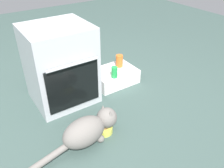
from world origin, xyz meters
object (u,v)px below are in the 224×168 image
(soda_can, at_px, (114,72))
(cat, at_px, (89,129))
(oven, at_px, (60,65))
(food_bowl, at_px, (105,129))
(sauce_jar, at_px, (119,61))
(pantry_cabinet, at_px, (114,76))

(soda_can, bearing_deg, cat, -139.20)
(oven, distance_m, cat, 0.72)
(food_bowl, distance_m, soda_can, 0.69)
(sauce_jar, bearing_deg, soda_can, -137.23)
(sauce_jar, bearing_deg, pantry_cabinet, -157.10)
(cat, distance_m, soda_can, 0.80)
(cat, xyz_separation_m, soda_can, (0.60, 0.52, 0.09))
(soda_can, bearing_deg, sauce_jar, 42.77)
(pantry_cabinet, relative_size, soda_can, 4.01)
(food_bowl, bearing_deg, cat, -172.95)
(sauce_jar, bearing_deg, cat, -138.73)
(cat, bearing_deg, pantry_cabinet, 36.26)
(oven, height_order, soda_can, oven)
(oven, relative_size, sauce_jar, 5.50)
(oven, xyz_separation_m, pantry_cabinet, (0.60, -0.03, -0.31))
(food_bowl, relative_size, sauce_jar, 0.99)
(pantry_cabinet, height_order, soda_can, soda_can)
(oven, bearing_deg, food_bowl, -83.04)
(food_bowl, xyz_separation_m, sauce_jar, (0.62, 0.67, 0.19))
(cat, xyz_separation_m, sauce_jar, (0.78, 0.69, 0.10))
(oven, height_order, food_bowl, oven)
(pantry_cabinet, distance_m, cat, 0.94)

